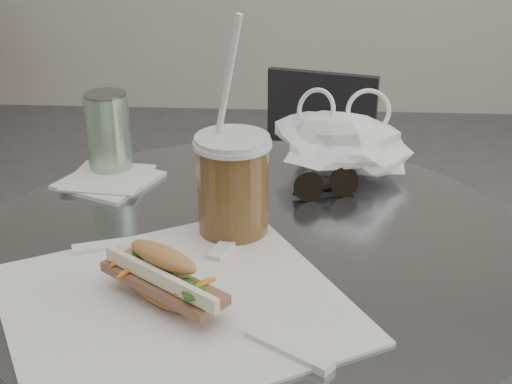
# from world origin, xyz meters

# --- Properties ---
(chair_far) EXTENTS (0.38, 0.41, 0.71)m
(chair_far) POSITION_xyz_m (0.08, 1.05, 0.32)
(chair_far) COLOR #29292B
(chair_far) RESTS_ON ground
(sandwich_paper) EXTENTS (0.49, 0.48, 0.00)m
(sandwich_paper) POSITION_xyz_m (-0.08, 0.04, 0.74)
(sandwich_paper) COLOR white
(sandwich_paper) RESTS_ON cafe_table
(banh_mi) EXTENTS (0.21, 0.19, 0.07)m
(banh_mi) POSITION_xyz_m (-0.09, 0.04, 0.78)
(banh_mi) COLOR #AF6E42
(banh_mi) RESTS_ON sandwich_paper
(iced_coffee) EXTENTS (0.10, 0.10, 0.30)m
(iced_coffee) POSITION_xyz_m (-0.03, 0.22, 0.81)
(iced_coffee) COLOR brown
(iced_coffee) RESTS_ON cafe_table
(sunglasses) EXTENTS (0.10, 0.06, 0.05)m
(sunglasses) POSITION_xyz_m (0.10, 0.34, 0.76)
(sunglasses) COLOR black
(sunglasses) RESTS_ON cafe_table
(plastic_bag) EXTENTS (0.24, 0.21, 0.10)m
(plastic_bag) POSITION_xyz_m (0.13, 0.43, 0.79)
(plastic_bag) COLOR white
(plastic_bag) RESTS_ON cafe_table
(napkin_stack) EXTENTS (0.17, 0.17, 0.01)m
(napkin_stack) POSITION_xyz_m (-0.24, 0.38, 0.74)
(napkin_stack) COLOR white
(napkin_stack) RESTS_ON cafe_table
(drink_can) EXTENTS (0.07, 0.07, 0.13)m
(drink_can) POSITION_xyz_m (-0.25, 0.42, 0.81)
(drink_can) COLOR #579561
(drink_can) RESTS_ON cafe_table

